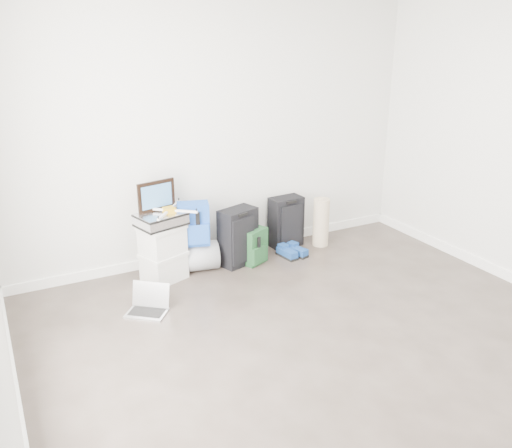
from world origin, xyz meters
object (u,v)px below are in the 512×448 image
boxes_stack (163,253)px  carry_on (286,222)px  large_suitcase (238,237)px  briefcase (161,219)px  duffel_bag (194,257)px  laptop (149,305)px

boxes_stack → carry_on: size_ratio=0.99×
boxes_stack → large_suitcase: bearing=-20.8°
briefcase → duffel_bag: 0.60m
laptop → duffel_bag: bearing=81.2°
large_suitcase → carry_on: (0.70, 0.20, -0.02)m
duffel_bag → boxes_stack: bearing=-158.6°
boxes_stack → carry_on: bearing=-13.0°
duffel_bag → laptop: (-0.68, -0.61, -0.09)m
carry_on → briefcase: bearing=-176.5°
boxes_stack → briefcase: bearing=159.6°
boxes_stack → large_suitcase: large_suitcase is taller
boxes_stack → duffel_bag: size_ratio=1.17×
boxes_stack → laptop: 0.68m
carry_on → laptop: 2.01m
boxes_stack → briefcase: 0.35m
briefcase → duffel_bag: (0.34, 0.06, -0.48)m
boxes_stack → laptop: boxes_stack is taller
boxes_stack → large_suitcase: (0.82, -0.01, 0.02)m
boxes_stack → duffel_bag: bearing=-10.3°
briefcase → carry_on: 1.57m
boxes_stack → carry_on: (1.52, 0.20, 0.00)m
briefcase → large_suitcase: (0.82, -0.01, -0.33)m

